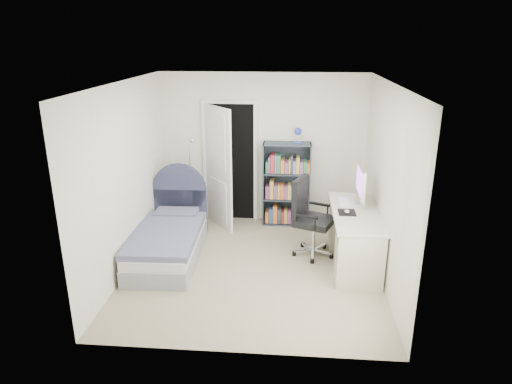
# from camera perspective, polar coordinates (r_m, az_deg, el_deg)

# --- Properties ---
(room_shell) EXTENTS (3.50, 3.70, 2.60)m
(room_shell) POSITION_cam_1_polar(r_m,az_deg,el_deg) (5.91, -0.35, 1.31)
(room_shell) COLOR gray
(room_shell) RESTS_ON ground
(door) EXTENTS (0.92, 0.67, 2.06)m
(door) POSITION_cam_1_polar(r_m,az_deg,el_deg) (7.54, -4.20, 3.48)
(door) COLOR black
(door) RESTS_ON ground
(bed) EXTENTS (0.95, 1.91, 1.16)m
(bed) POSITION_cam_1_polar(r_m,az_deg,el_deg) (6.75, -10.80, -5.74)
(bed) COLOR gray
(bed) RESTS_ON ground
(nightstand) EXTENTS (0.41, 0.41, 0.60)m
(nightstand) POSITION_cam_1_polar(r_m,az_deg,el_deg) (7.88, -9.07, -0.91)
(nightstand) COLOR tan
(nightstand) RESTS_ON ground
(floor_lamp) EXTENTS (0.21, 0.21, 1.49)m
(floor_lamp) POSITION_cam_1_polar(r_m,az_deg,el_deg) (7.72, -7.99, 0.39)
(floor_lamp) COLOR silver
(floor_lamp) RESTS_ON ground
(bookcase) EXTENTS (0.78, 0.33, 1.66)m
(bookcase) POSITION_cam_1_polar(r_m,az_deg,el_deg) (7.63, 3.87, 0.52)
(bookcase) COLOR #354049
(bookcase) RESTS_ON ground
(desk) EXTENTS (0.64, 1.59, 1.31)m
(desk) POSITION_cam_1_polar(r_m,az_deg,el_deg) (6.50, 12.18, -5.23)
(desk) COLOR beige
(desk) RESTS_ON ground
(office_chair) EXTENTS (0.66, 0.67, 1.15)m
(office_chair) POSITION_cam_1_polar(r_m,az_deg,el_deg) (6.59, 6.57, -2.66)
(office_chair) COLOR silver
(office_chair) RESTS_ON ground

